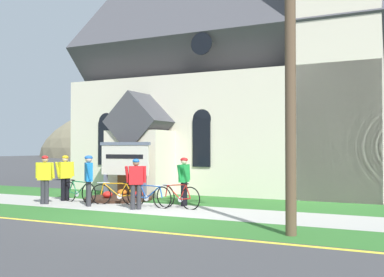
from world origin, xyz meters
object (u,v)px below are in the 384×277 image
object	(u,v)px
bicycle_red	(117,194)
utility_pole	(286,20)
cyclist_in_yellow_jersey	(136,180)
bicycle_yellow	(79,192)
bicycle_silver	(178,196)
church_sign	(125,161)
bicycle_black	(149,196)
cyclist_in_blue_jersey	(89,177)
cyclist_in_white_jersey	(65,174)
roadside_conifer	(372,60)
cyclist_in_red_jersey	(45,176)
cyclist_in_orange_jersey	(184,178)

from	to	relation	value
bicycle_red	utility_pole	distance (m)	8.24
cyclist_in_yellow_jersey	bicycle_yellow	bearing A→B (deg)	166.59
bicycle_red	bicycle_silver	world-z (taller)	bicycle_silver
church_sign	bicycle_red	size ratio (longest dim) A/B	1.24
bicycle_yellow	church_sign	bearing A→B (deg)	65.97
bicycle_red	bicycle_black	xyz separation A→B (m)	(1.32, -0.12, 0.00)
bicycle_yellow	bicycle_black	xyz separation A→B (m)	(2.84, -0.03, -0.01)
utility_pole	bicycle_red	bearing A→B (deg)	156.83
church_sign	cyclist_in_blue_jersey	distance (m)	2.42
bicycle_red	cyclist_in_white_jersey	distance (m)	2.39
church_sign	roadside_conifer	xyz separation A→B (m)	(8.26, 6.59, 4.26)
bicycle_silver	bicycle_yellow	bearing A→B (deg)	-177.68
cyclist_in_red_jersey	roadside_conifer	distance (m)	14.19
bicycle_red	cyclist_in_red_jersey	xyz separation A→B (m)	(-2.26, -0.96, 0.60)
bicycle_silver	utility_pole	size ratio (longest dim) A/B	0.20
bicycle_silver	cyclist_in_orange_jersey	bearing A→B (deg)	97.02
church_sign	cyclist_in_orange_jersey	size ratio (longest dim) A/B	1.34
church_sign	cyclist_in_yellow_jersey	size ratio (longest dim) A/B	1.35
cyclist_in_orange_jersey	cyclist_in_white_jersey	xyz separation A→B (m)	(-4.52, -0.53, 0.03)
cyclist_in_red_jersey	cyclist_in_yellow_jersey	size ratio (longest dim) A/B	1.05
bicycle_red	bicycle_yellow	bearing A→B (deg)	-176.56
church_sign	utility_pole	bearing A→B (deg)	-31.26
bicycle_red	cyclist_in_red_jersey	distance (m)	2.53
cyclist_in_orange_jersey	cyclist_in_yellow_jersey	distance (m)	1.69
utility_pole	cyclist_in_yellow_jersey	bearing A→B (deg)	158.93
bicycle_black	bicycle_red	bearing A→B (deg)	174.75
cyclist_in_yellow_jersey	cyclist_in_red_jersey	bearing A→B (deg)	-176.67
church_sign	cyclist_in_white_jersey	bearing A→B (deg)	-135.75
bicycle_silver	utility_pole	world-z (taller)	utility_pole
cyclist_in_blue_jersey	church_sign	bearing A→B (deg)	94.66
bicycle_black	bicycle_silver	bearing A→B (deg)	10.76
cyclist_in_orange_jersey	roadside_conifer	bearing A→B (deg)	55.10
bicycle_black	roadside_conifer	bearing A→B (deg)	53.43
cyclist_in_blue_jersey	bicycle_black	bearing A→B (deg)	18.72
cyclist_in_blue_jersey	utility_pole	size ratio (longest dim) A/B	0.19
bicycle_yellow	roadside_conifer	distance (m)	13.35
bicycle_red	cyclist_in_orange_jersey	bearing A→B (deg)	16.02
cyclist_in_blue_jersey	cyclist_in_white_jersey	bearing A→B (deg)	153.38
bicycle_silver	cyclist_in_yellow_jersey	bearing A→B (deg)	-142.01
church_sign	cyclist_in_yellow_jersey	xyz separation A→B (m)	(2.01, -2.37, -0.51)
bicycle_yellow	cyclist_in_yellow_jersey	bearing A→B (deg)	-13.41
church_sign	bicycle_yellow	xyz separation A→B (m)	(-0.76, -1.71, -1.04)
church_sign	bicycle_silver	bearing A→B (deg)	-26.96
cyclist_in_orange_jersey	bicycle_black	bearing A→B (deg)	-139.82
church_sign	cyclist_in_orange_jersey	distance (m)	3.18
bicycle_black	utility_pole	world-z (taller)	utility_pole
utility_pole	bicycle_silver	bearing A→B (deg)	145.79
bicycle_black	cyclist_in_orange_jersey	bearing A→B (deg)	40.18
bicycle_yellow	cyclist_in_blue_jersey	bearing A→B (deg)	-35.08
cyclist_in_orange_jersey	utility_pole	xyz separation A→B (m)	(4.20, -3.38, 3.84)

